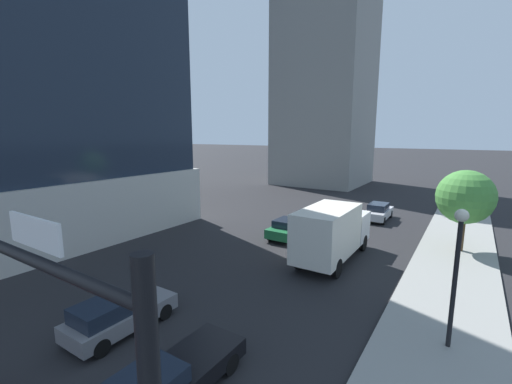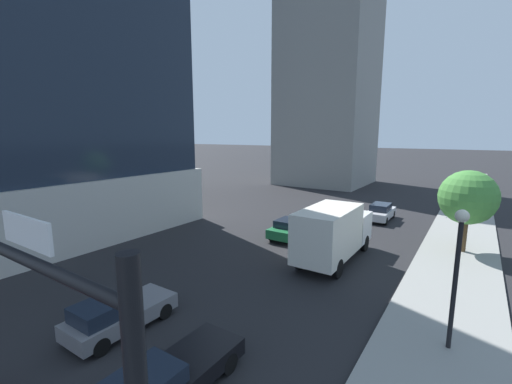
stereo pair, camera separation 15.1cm
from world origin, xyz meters
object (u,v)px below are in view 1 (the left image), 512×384
at_px(construction_building, 326,63).
at_px(box_truck, 332,231).
at_px(car_black, 169,380).
at_px(car_green, 289,228).
at_px(street_tree, 465,197).
at_px(car_gray, 117,315).
at_px(car_silver, 378,212).
at_px(street_lamp, 457,257).

height_order(construction_building, box_truck, construction_building).
distance_m(car_black, box_truck, 13.04).
xyz_separation_m(car_green, box_truck, (4.29, -2.76, 1.15)).
relative_size(street_tree, car_gray, 1.25).
bearing_deg(car_silver, car_black, -90.00).
xyz_separation_m(street_lamp, car_silver, (-6.58, 17.74, -2.74)).
xyz_separation_m(construction_building, street_lamp, (19.70, -37.16, -14.67)).
relative_size(car_silver, car_gray, 1.02).
xyz_separation_m(car_silver, box_truck, (0.00, -11.84, 1.13)).
relative_size(car_silver, car_green, 1.02).
xyz_separation_m(street_lamp, car_gray, (-10.86, -5.76, -2.79)).
bearing_deg(car_green, street_lamp, -38.56).
bearing_deg(box_truck, car_gray, -110.19).
bearing_deg(construction_building, car_silver, -55.95).
bearing_deg(car_black, car_gray, 162.76).
bearing_deg(street_tree, car_black, -108.97).
bearing_deg(car_silver, construction_building, 124.05).
height_order(street_lamp, car_green, street_lamp).
xyz_separation_m(car_black, car_green, (-4.29, 15.75, 0.05)).
xyz_separation_m(street_lamp, street_tree, (-0.05, 11.89, 0.18)).
bearing_deg(construction_building, street_tree, -52.13).
relative_size(car_gray, car_green, 1.00).
xyz_separation_m(car_silver, car_green, (-4.29, -9.08, -0.02)).
xyz_separation_m(car_gray, box_truck, (4.29, 11.66, 1.18)).
relative_size(construction_building, car_gray, 9.79).
bearing_deg(car_silver, street_tree, -41.86).
relative_size(street_lamp, box_truck, 0.68).
bearing_deg(street_lamp, street_tree, 90.25).
bearing_deg(car_green, box_truck, -32.73).
bearing_deg(construction_building, car_green, -72.77).
height_order(street_lamp, box_truck, street_lamp).
bearing_deg(car_black, box_truck, 90.00).
relative_size(street_lamp, car_silver, 1.17).
bearing_deg(car_gray, car_green, 90.00).
distance_m(car_green, box_truck, 5.22).
height_order(car_gray, car_green, car_green).
relative_size(car_gray, box_truck, 0.57).
height_order(construction_building, car_silver, construction_building).
xyz_separation_m(car_black, car_silver, (0.00, 24.83, 0.07)).
relative_size(construction_building, street_lamp, 8.21).
distance_m(construction_building, car_silver, 29.20).
relative_size(construction_building, car_silver, 9.57).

